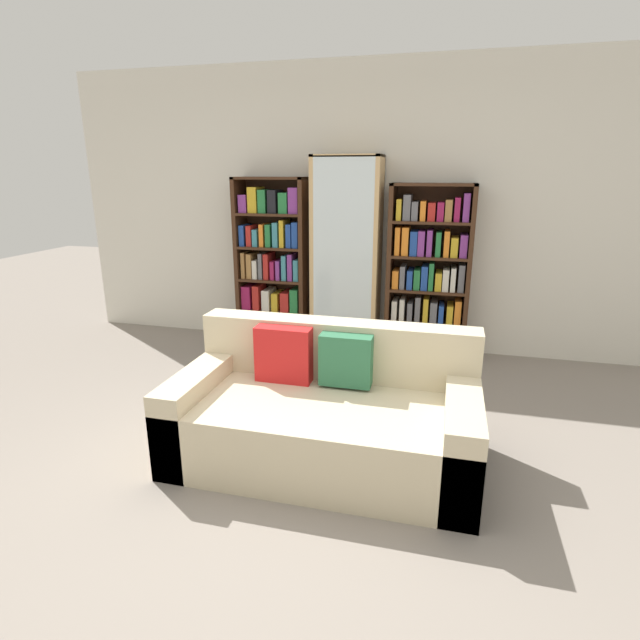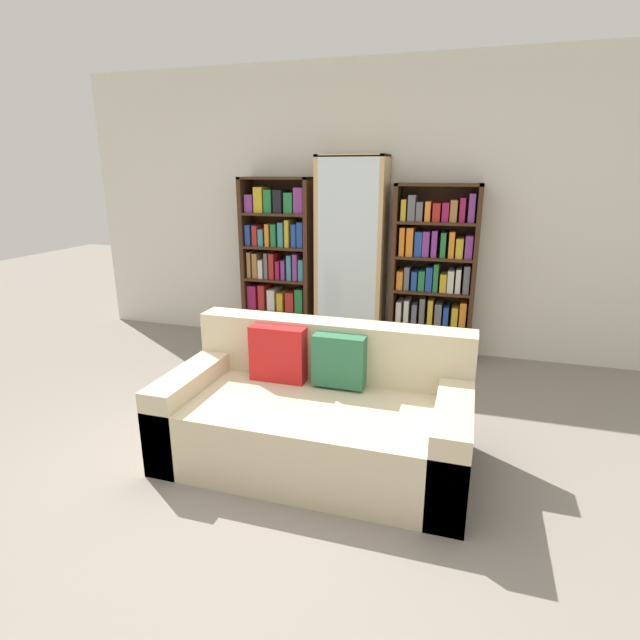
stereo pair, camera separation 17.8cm
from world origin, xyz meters
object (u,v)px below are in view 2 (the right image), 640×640
object	(u,v)px
bookshelf_right	(433,277)
couch	(317,415)
bookshelf_left	(279,265)
wine_bottle	(399,356)
display_cabinet	(351,257)

from	to	relation	value
bookshelf_right	couch	bearing A→B (deg)	-104.00
bookshelf_left	wine_bottle	bearing A→B (deg)	-20.81
bookshelf_left	bookshelf_right	distance (m)	1.53
bookshelf_right	wine_bottle	xyz separation A→B (m)	(-0.22, -0.50, -0.62)
couch	wine_bottle	world-z (taller)	couch
bookshelf_left	wine_bottle	size ratio (longest dim) A/B	4.36
couch	display_cabinet	bearing A→B (deg)	98.03
couch	bookshelf_right	distance (m)	2.12
couch	display_cabinet	distance (m)	2.10
bookshelf_right	wine_bottle	distance (m)	0.83
bookshelf_left	bookshelf_right	bearing A→B (deg)	0.01
wine_bottle	bookshelf_left	bearing A→B (deg)	159.19
display_cabinet	bookshelf_right	world-z (taller)	display_cabinet
display_cabinet	bookshelf_left	bearing A→B (deg)	178.83
couch	bookshelf_right	world-z (taller)	bookshelf_right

